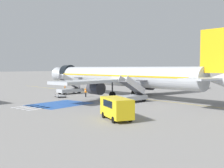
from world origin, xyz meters
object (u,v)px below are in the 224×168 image
baggage_cart (60,96)px  boarding_stairs_aft (132,96)px  boarding_stairs_forward (70,89)px  airliner (120,76)px  fuel_tanker (195,82)px  ground_crew_0 (86,92)px  ground_crew_1 (65,87)px  service_van_0 (116,107)px

baggage_cart → boarding_stairs_aft: bearing=125.7°
boarding_stairs_forward → airliner: bearing=23.1°
fuel_tanker → ground_crew_0: 30.61m
baggage_cart → boarding_stairs_forward: bearing=-123.0°
airliner → ground_crew_1: size_ratio=23.95×
airliner → ground_crew_0: 6.88m
baggage_cart → ground_crew_0: ground_crew_0 is taller
airliner → boarding_stairs_aft: bearing=-121.2°
boarding_stairs_aft → baggage_cart: 14.09m
boarding_stairs_aft → fuel_tanker: 29.93m
ground_crew_1 → boarding_stairs_aft: bearing=24.9°
ground_crew_0 → airliner: bearing=59.5°
boarding_stairs_aft → airliner: bearing=148.8°
boarding_stairs_forward → baggage_cart: boarding_stairs_forward is taller
boarding_stairs_forward → boarding_stairs_aft: (17.03, -2.74, 0.00)m
fuel_tanker → boarding_stairs_aft: bearing=-92.4°
airliner → service_van_0: (12.71, -17.85, -2.34)m
boarding_stairs_forward → fuel_tanker: (15.75, 27.15, 0.84)m
boarding_stairs_forward → ground_crew_1: boarding_stairs_forward is taller
boarding_stairs_aft → service_van_0: boarding_stairs_aft is taller
service_van_0 → ground_crew_1: service_van_0 is taller
airliner → fuel_tanker: size_ratio=4.43×
airliner → fuel_tanker: (5.06, 24.51, -1.83)m
airliner → ground_crew_1: bearing=102.4°
boarding_stairs_forward → baggage_cart: 6.14m
baggage_cart → ground_crew_1: bearing=-110.9°
boarding_stairs_forward → ground_crew_1: (-3.49, 1.83, 0.05)m
fuel_tanker → service_van_0: (7.66, -42.36, -0.51)m
fuel_tanker → service_van_0: fuel_tanker is taller
boarding_stairs_forward → ground_crew_0: bearing=-8.1°
airliner → boarding_stairs_aft: (6.34, -5.39, -2.67)m
airliner → fuel_tanker: airliner is taller
fuel_tanker → ground_crew_0: size_ratio=5.88×
boarding_stairs_aft → ground_crew_0: size_ratio=3.27×
airliner → ground_crew_0: airliner is taller
boarding_stairs_aft → ground_crew_1: (-20.52, 4.58, 0.05)m
fuel_tanker → ground_crew_0: (-9.36, -29.14, -0.88)m
fuel_tanker → boarding_stairs_forward: bearing=-125.0°
ground_crew_0 → ground_crew_1: 10.58m
fuel_tanker → ground_crew_0: fuel_tanker is taller
airliner → service_van_0: bearing=-135.4°
service_van_0 → ground_crew_0: (-17.02, 13.22, -0.37)m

